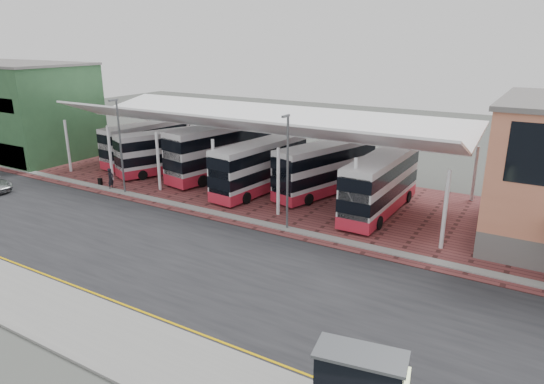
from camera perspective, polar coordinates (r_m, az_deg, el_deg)
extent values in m
plane|color=#434642|center=(30.30, -7.47, -7.52)|extent=(140.00, 140.00, 0.00)
cube|color=black|center=(29.60, -8.67, -8.19)|extent=(120.00, 14.00, 0.02)
cube|color=brown|center=(39.68, 6.50, -1.22)|extent=(72.00, 16.00, 0.06)
cube|color=gray|center=(24.78, -20.84, -14.62)|extent=(120.00, 4.00, 0.14)
cube|color=gray|center=(34.91, -1.18, -3.74)|extent=(120.00, 0.80, 0.14)
cube|color=#DEA800|center=(25.85, -17.32, -12.90)|extent=(120.00, 0.12, 0.01)
cube|color=#DEA800|center=(26.02, -16.82, -12.64)|extent=(120.00, 0.12, 0.01)
cylinder|color=white|center=(51.95, -22.89, 4.97)|extent=(0.26, 0.26, 5.20)
cylinder|color=white|center=(59.00, -14.31, 6.91)|extent=(0.26, 0.26, 4.60)
cylinder|color=white|center=(47.32, -18.51, 4.31)|extent=(0.26, 0.26, 5.20)
cylinder|color=white|center=(54.97, -9.83, 6.43)|extent=(0.26, 0.26, 4.60)
cylinder|color=white|center=(43.03, -13.23, 3.49)|extent=(0.26, 0.26, 5.20)
cylinder|color=white|center=(51.32, -4.69, 5.83)|extent=(0.26, 0.26, 4.60)
cylinder|color=white|center=(39.19, -6.87, 2.45)|extent=(0.26, 0.26, 5.20)
cylinder|color=white|center=(48.15, 1.16, 5.09)|extent=(0.26, 0.26, 4.60)
cylinder|color=white|center=(35.94, 0.74, 1.18)|extent=(0.26, 0.26, 5.20)
cylinder|color=white|center=(45.55, 7.74, 4.19)|extent=(0.26, 0.26, 4.60)
cylinder|color=white|center=(33.47, 9.65, -0.35)|extent=(0.26, 0.26, 5.20)
cylinder|color=white|center=(43.62, 14.99, 3.14)|extent=(0.26, 0.26, 4.60)
cylinder|color=white|center=(31.95, 19.69, -2.05)|extent=(0.26, 0.26, 5.20)
cylinder|color=white|center=(42.47, 22.75, 1.96)|extent=(0.26, 0.26, 4.60)
cube|color=white|center=(40.15, -5.13, 8.00)|extent=(37.00, 4.95, 1.95)
cube|color=white|center=(44.77, -0.88, 8.82)|extent=(37.00, 7.12, 1.43)
cube|color=#2F5933|center=(57.81, -24.80, 8.34)|extent=(6.20, 10.00, 10.00)
cube|color=black|center=(55.85, -28.40, 3.77)|extent=(5.20, 0.20, 2.40)
cube|color=black|center=(55.03, -29.18, 8.91)|extent=(4.00, 0.20, 1.40)
cube|color=#64605D|center=(57.34, -25.47, 13.35)|extent=(6.40, 10.20, 0.25)
cube|color=beige|center=(63.24, -28.21, 8.55)|extent=(6.20, 10.00, 10.00)
cube|color=#64605D|center=(62.81, -28.90, 13.12)|extent=(6.40, 10.20, 0.25)
cylinder|color=#515559|center=(42.66, -17.36, 4.96)|extent=(0.16, 0.16, 8.00)
cube|color=#515559|center=(41.81, -18.17, 10.22)|extent=(0.15, 0.90, 0.15)
cylinder|color=#515559|center=(32.77, 1.83, 2.07)|extent=(0.16, 0.16, 8.00)
cube|color=#515559|center=(31.66, 1.64, 8.92)|extent=(0.15, 0.90, 0.15)
cube|color=silver|center=(53.11, -14.48, 5.71)|extent=(3.51, 10.38, 3.98)
cube|color=#BA2034|center=(53.46, -14.34, 4.01)|extent=(3.55, 10.42, 0.83)
cube|color=black|center=(53.20, -14.44, 5.27)|extent=(3.55, 10.42, 0.88)
cube|color=black|center=(52.91, -14.56, 6.83)|extent=(3.55, 10.42, 0.88)
cube|color=black|center=(50.29, -18.98, 4.54)|extent=(2.08, 0.34, 3.33)
cylinder|color=black|center=(52.56, -17.89, 3.32)|extent=(0.37, 0.95, 0.93)
cylinder|color=black|center=(50.71, -16.39, 2.95)|extent=(0.37, 0.95, 0.93)
cylinder|color=black|center=(56.35, -12.47, 4.69)|extent=(0.37, 0.95, 0.93)
cylinder|color=black|center=(54.63, -10.90, 4.39)|extent=(0.37, 0.95, 0.93)
cube|color=silver|center=(48.84, -12.13, 4.80)|extent=(6.05, 10.06, 3.90)
cube|color=#BA2034|center=(49.21, -12.02, 3.00)|extent=(6.10, 10.11, 0.82)
cube|color=black|center=(48.93, -12.10, 4.34)|extent=(6.10, 10.11, 0.86)
cube|color=black|center=(48.62, -12.21, 6.00)|extent=(6.10, 10.11, 0.86)
cube|color=black|center=(47.17, -17.62, 3.79)|extent=(1.91, 0.90, 3.27)
cylinder|color=black|center=(49.14, -15.94, 2.52)|extent=(0.59, 0.93, 0.91)
cylinder|color=black|center=(47.08, -14.98, 1.94)|extent=(0.59, 0.93, 0.91)
cylinder|color=black|center=(51.53, -9.28, 3.67)|extent=(0.59, 0.93, 0.91)
cylinder|color=black|center=(49.57, -8.10, 3.16)|extent=(0.59, 0.93, 0.91)
cube|color=silver|center=(46.58, -5.81, 5.05)|extent=(4.89, 12.31, 4.69)
cube|color=#BA2034|center=(47.04, -5.74, 2.78)|extent=(4.94, 12.36, 0.98)
cube|color=black|center=(46.69, -5.79, 4.46)|extent=(4.94, 12.36, 1.04)
cube|color=black|center=(46.33, -5.86, 6.56)|extent=(4.94, 12.36, 1.04)
cube|color=black|center=(42.92, -11.64, 3.52)|extent=(2.43, 0.56, 3.93)
cylinder|color=black|center=(45.70, -10.43, 1.91)|extent=(0.50, 1.13, 1.09)
cylinder|color=black|center=(43.65, -8.20, 1.27)|extent=(0.50, 1.13, 1.09)
cylinder|color=black|center=(50.61, -3.60, 3.71)|extent=(0.50, 1.13, 1.09)
cylinder|color=black|center=(48.77, -1.33, 3.20)|extent=(0.50, 1.13, 1.09)
cube|color=silver|center=(41.66, -1.37, 3.16)|extent=(3.50, 10.74, 4.12)
cube|color=#BA2034|center=(42.11, -1.36, 0.95)|extent=(3.55, 10.79, 0.86)
cube|color=black|center=(41.77, -1.37, 2.59)|extent=(3.55, 10.79, 0.91)
cube|color=black|center=(41.40, -1.38, 4.64)|extent=(3.55, 10.79, 0.91)
cube|color=black|center=(37.88, -6.28, 1.41)|extent=(2.16, 0.32, 3.45)
cylinder|color=black|center=(40.46, -5.65, -0.06)|extent=(0.37, 0.98, 0.96)
cylinder|color=black|center=(38.94, -3.05, -0.71)|extent=(0.37, 0.98, 0.96)
cylinder|color=black|center=(45.42, 0.10, 2.02)|extent=(0.37, 0.98, 0.96)
cylinder|color=black|center=(44.08, 2.59, 1.51)|extent=(0.37, 0.98, 0.96)
cube|color=silver|center=(41.32, 6.34, 2.91)|extent=(5.24, 10.73, 4.10)
cube|color=#BA2034|center=(41.77, 6.27, 0.70)|extent=(5.28, 10.78, 0.86)
cube|color=black|center=(41.43, 6.32, 2.34)|extent=(5.28, 10.78, 0.91)
cube|color=black|center=(41.05, 6.40, 4.39)|extent=(5.28, 10.78, 0.91)
cube|color=black|center=(37.70, 1.13, 1.42)|extent=(2.08, 0.69, 3.43)
cylinder|color=black|center=(40.25, 1.83, -0.08)|extent=(0.52, 0.99, 0.95)
cylinder|color=black|center=(38.68, 4.31, -0.87)|extent=(0.52, 0.99, 0.95)
cylinder|color=black|center=(45.02, 7.94, 1.70)|extent=(0.52, 0.99, 0.95)
cylinder|color=black|center=(43.62, 10.35, 1.05)|extent=(0.52, 0.99, 0.95)
cube|color=silver|center=(37.41, 12.68, 1.07)|extent=(2.59, 10.72, 4.18)
cube|color=#BA2034|center=(37.92, 12.51, -1.39)|extent=(2.63, 10.76, 0.87)
cube|color=black|center=(37.54, 12.64, 0.43)|extent=(2.63, 10.76, 0.92)
cube|color=black|center=(37.12, 12.80, 2.72)|extent=(2.63, 10.76, 0.92)
cube|color=black|center=(32.70, 9.55, -1.35)|extent=(2.19, 0.13, 3.50)
cylinder|color=black|center=(35.35, 8.76, -2.84)|extent=(0.29, 0.98, 0.97)
cylinder|color=black|center=(34.56, 12.46, -3.55)|extent=(0.29, 0.98, 0.97)
cylinder|color=black|center=(41.42, 12.52, 0.03)|extent=(0.29, 0.98, 0.97)
cylinder|color=black|center=(40.74, 15.73, -0.52)|extent=(0.29, 0.98, 0.97)
imported|color=black|center=(44.80, -18.44, 1.49)|extent=(0.60, 0.78, 1.89)
cube|color=black|center=(46.65, -19.56, 1.18)|extent=(0.36, 0.26, 0.61)
cube|color=#515559|center=(17.53, 10.43, -18.29)|extent=(3.33, 1.98, 0.12)
cylinder|color=#515559|center=(18.96, 6.26, -19.70)|extent=(0.11, 0.11, 2.44)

